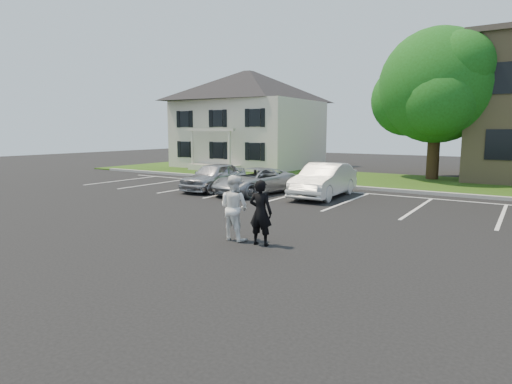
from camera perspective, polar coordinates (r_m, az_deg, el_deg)
ground_plane at (r=11.21m, az=-2.80°, el=-6.95°), size 90.00×90.00×0.00m
curb at (r=21.91m, az=15.84°, el=0.39°), size 40.00×0.30×0.15m
grass_strip at (r=25.74m, az=18.48°, el=1.32°), size 44.00×8.00×0.08m
stall_lines at (r=18.63m, az=17.16°, el=-1.20°), size 34.00×5.36×0.01m
house at (r=34.66m, az=-1.00°, el=9.67°), size 10.30×9.22×7.60m
tree at (r=27.65m, az=23.21°, el=12.56°), size 7.80×7.20×8.80m
man_black_suit at (r=10.93m, az=0.62°, el=-2.77°), size 0.67×0.48×1.70m
man_white_shirt at (r=11.48m, az=-2.95°, el=-2.09°), size 0.90×0.73×1.76m
car_silver_west at (r=21.19m, az=-5.59°, el=2.07°), size 1.81×4.10×1.37m
car_silver_minivan at (r=19.84m, az=-0.20°, el=1.47°), size 2.76×4.67×1.22m
car_white_sedan at (r=19.17m, az=9.03°, el=1.55°), size 1.75×4.58×1.49m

